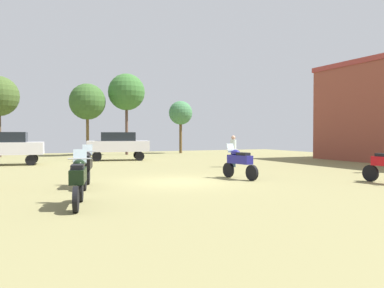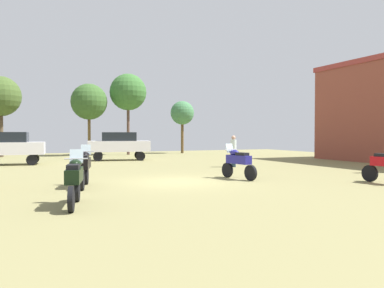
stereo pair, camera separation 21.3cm
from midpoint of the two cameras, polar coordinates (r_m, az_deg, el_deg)
name	(u,v)px [view 1 (the left image)]	position (r m, az deg, el deg)	size (l,w,h in m)	color
ground_plane	(179,182)	(15.74, -2.25, -5.48)	(44.00, 52.00, 0.02)	olive
motorcycle_2	(78,179)	(10.80, -16.59, -4.84)	(0.74, 2.17, 1.47)	black
motorcycle_5	(239,162)	(16.76, 6.47, -2.55)	(0.69, 2.11, 1.47)	black
motorcycle_6	(86,166)	(14.59, -15.39, -3.13)	(0.77, 2.26, 1.50)	black
car_2	(118,144)	(28.62, -10.81, 0.01)	(4.57, 2.59, 2.00)	black
car_4	(6,146)	(26.41, -25.45, -0.24)	(4.47, 2.27, 2.00)	black
person_3	(233,149)	(22.67, 5.70, -0.65)	(0.45, 0.45, 1.80)	#253642
tree_4	(181,113)	(38.50, -1.81, 4.44)	(2.29, 2.29, 5.06)	brown
tree_5	(126,92)	(36.32, -9.58, 7.35)	(3.29, 3.29, 7.29)	brown
tree_6	(87,102)	(35.50, -15.00, 5.88)	(3.11, 3.11, 6.22)	brown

